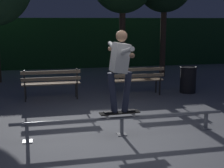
{
  "coord_description": "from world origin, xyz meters",
  "views": [
    {
      "loc": [
        -1.44,
        -5.65,
        2.2
      ],
      "look_at": [
        -0.02,
        0.98,
        0.85
      ],
      "focal_mm": 51.97,
      "sensor_mm": 36.0,
      "label": 1
    }
  ],
  "objects_px": {
    "grind_rail": "(122,120)",
    "skateboarder": "(120,65)",
    "skateboard": "(120,113)",
    "park_bench_left_center": "(136,78)",
    "park_bench_leftmost": "(51,81)",
    "trash_can": "(188,79)"
  },
  "relations": [
    {
      "from": "skateboard",
      "to": "park_bench_left_center",
      "type": "xyz_separation_m",
      "value": [
        1.24,
        3.1,
        0.1
      ]
    },
    {
      "from": "grind_rail",
      "to": "skateboarder",
      "type": "bearing_deg",
      "value": 179.69
    },
    {
      "from": "grind_rail",
      "to": "park_bench_leftmost",
      "type": "distance_m",
      "value": 3.35
    },
    {
      "from": "park_bench_left_center",
      "to": "trash_can",
      "type": "distance_m",
      "value": 1.68
    },
    {
      "from": "skateboard",
      "to": "trash_can",
      "type": "bearing_deg",
      "value": 47.57
    },
    {
      "from": "skateboarder",
      "to": "park_bench_left_center",
      "type": "bearing_deg",
      "value": 68.25
    },
    {
      "from": "park_bench_left_center",
      "to": "park_bench_leftmost",
      "type": "bearing_deg",
      "value": 180.0
    },
    {
      "from": "skateboarder",
      "to": "trash_can",
      "type": "xyz_separation_m",
      "value": [
        2.9,
        3.18,
        -0.96
      ]
    },
    {
      "from": "grind_rail",
      "to": "park_bench_left_center",
      "type": "bearing_deg",
      "value": 68.9
    },
    {
      "from": "grind_rail",
      "to": "skateboarder",
      "type": "distance_m",
      "value": 1.09
    },
    {
      "from": "skateboard",
      "to": "park_bench_left_center",
      "type": "distance_m",
      "value": 3.34
    },
    {
      "from": "grind_rail",
      "to": "skateboard",
      "type": "xyz_separation_m",
      "value": [
        -0.04,
        0.0,
        0.15
      ]
    },
    {
      "from": "park_bench_left_center",
      "to": "skateboarder",
      "type": "bearing_deg",
      "value": -111.75
    },
    {
      "from": "skateboard",
      "to": "trash_can",
      "type": "distance_m",
      "value": 4.31
    },
    {
      "from": "park_bench_left_center",
      "to": "grind_rail",
      "type": "bearing_deg",
      "value": -111.1
    },
    {
      "from": "grind_rail",
      "to": "park_bench_left_center",
      "type": "distance_m",
      "value": 3.33
    },
    {
      "from": "trash_can",
      "to": "park_bench_left_center",
      "type": "bearing_deg",
      "value": -177.06
    },
    {
      "from": "grind_rail",
      "to": "skateboard",
      "type": "distance_m",
      "value": 0.16
    },
    {
      "from": "skateboarder",
      "to": "park_bench_leftmost",
      "type": "relative_size",
      "value": 0.97
    },
    {
      "from": "skateboard",
      "to": "skateboarder",
      "type": "xyz_separation_m",
      "value": [
        0.0,
        0.0,
        0.94
      ]
    },
    {
      "from": "park_bench_leftmost",
      "to": "trash_can",
      "type": "bearing_deg",
      "value": 1.19
    },
    {
      "from": "grind_rail",
      "to": "skateboarder",
      "type": "relative_size",
      "value": 2.69
    }
  ]
}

